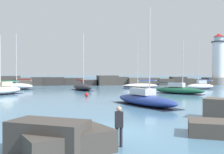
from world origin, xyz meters
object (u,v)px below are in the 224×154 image
object	(u,v)px
sailboat_moored_5	(19,86)
sailboat_moored_0	(3,90)
lighthouse	(218,63)
person_on_rocks	(119,124)
sailboat_moored_7	(140,86)
sailboat_moored_1	(145,99)
mooring_buoy_orange_near	(87,95)
sailboat_moored_6	(200,86)
sailboat_moored_3	(82,87)
sailboat_moored_4	(179,90)

from	to	relation	value
sailboat_moored_5	sailboat_moored_0	bearing A→B (deg)	-83.63
lighthouse	person_on_rocks	xyz separation A→B (m)	(-30.53, -52.44, -4.75)
lighthouse	sailboat_moored_7	xyz separation A→B (m)	(-22.80, -13.15, -5.22)
sailboat_moored_1	mooring_buoy_orange_near	xyz separation A→B (m)	(-6.07, 9.39, -0.36)
sailboat_moored_6	sailboat_moored_7	world-z (taller)	sailboat_moored_6
sailboat_moored_3	sailboat_moored_7	xyz separation A→B (m)	(11.38, 5.03, -0.06)
lighthouse	sailboat_moored_6	world-z (taller)	lighthouse
sailboat_moored_6	sailboat_moored_0	bearing A→B (deg)	-163.96
sailboat_moored_3	mooring_buoy_orange_near	xyz separation A→B (m)	(1.26, -11.61, -0.34)
sailboat_moored_6	lighthouse	bearing A→B (deg)	54.55
mooring_buoy_orange_near	sailboat_moored_7	bearing A→B (deg)	58.71
sailboat_moored_0	sailboat_moored_3	size ratio (longest dim) A/B	0.85
sailboat_moored_5	sailboat_moored_6	bearing A→B (deg)	-2.24
lighthouse	sailboat_moored_6	size ratio (longest dim) A/B	1.38
person_on_rocks	sailboat_moored_0	bearing A→B (deg)	119.06
sailboat_moored_4	sailboat_moored_5	size ratio (longest dim) A/B	0.75
sailboat_moored_0	person_on_rocks	distance (m)	30.14
sailboat_moored_1	mooring_buoy_orange_near	size ratio (longest dim) A/B	13.19
sailboat_moored_7	person_on_rocks	world-z (taller)	sailboat_moored_7
sailboat_moored_4	sailboat_moored_5	distance (m)	29.37
sailboat_moored_0	sailboat_moored_4	xyz separation A→B (m)	(25.87, -0.36, -0.10)
sailboat_moored_6	mooring_buoy_orange_near	distance (m)	25.03
sailboat_moored_1	sailboat_moored_3	size ratio (longest dim) A/B	0.93
sailboat_moored_1	sailboat_moored_6	bearing A→B (deg)	56.35
sailboat_moored_4	sailboat_moored_1	bearing A→B (deg)	-120.68
sailboat_moored_0	sailboat_moored_5	distance (m)	11.04
sailboat_moored_0	sailboat_moored_7	world-z (taller)	sailboat_moored_7
lighthouse	sailboat_moored_5	xyz separation A→B (m)	(-46.39, -15.12, -5.12)
sailboat_moored_4	mooring_buoy_orange_near	size ratio (longest dim) A/B	11.18
sailboat_moored_1	person_on_rocks	world-z (taller)	sailboat_moored_1
sailboat_moored_0	sailboat_moored_7	xyz separation A→B (m)	(22.36, 12.94, -0.17)
sailboat_moored_4	person_on_rocks	size ratio (longest dim) A/B	4.49
sailboat_moored_0	mooring_buoy_orange_near	xyz separation A→B (m)	(12.24, -3.71, -0.45)
sailboat_moored_7	mooring_buoy_orange_near	world-z (taller)	sailboat_moored_7
sailboat_moored_4	sailboat_moored_6	world-z (taller)	sailboat_moored_6
sailboat_moored_4	sailboat_moored_7	distance (m)	13.76
sailboat_moored_3	sailboat_moored_6	size ratio (longest dim) A/B	1.05
sailboat_moored_5	sailboat_moored_7	xyz separation A→B (m)	(23.59, 1.97, -0.10)
person_on_rocks	sailboat_moored_6	bearing A→B (deg)	62.41
lighthouse	sailboat_moored_4	world-z (taller)	lighthouse
sailboat_moored_0	sailboat_moored_6	bearing A→B (deg)	16.04
sailboat_moored_3	sailboat_moored_5	size ratio (longest dim) A/B	0.95
sailboat_moored_7	person_on_rocks	xyz separation A→B (m)	(-7.73, -39.29, 0.47)
lighthouse	person_on_rocks	size ratio (longest dim) A/B	7.52
lighthouse	sailboat_moored_0	bearing A→B (deg)	-149.99
sailboat_moored_4	mooring_buoy_orange_near	distance (m)	14.04
sailboat_moored_4	sailboat_moored_5	bearing A→B (deg)	157.30
sailboat_moored_5	sailboat_moored_7	distance (m)	23.67
person_on_rocks	sailboat_moored_3	bearing A→B (deg)	96.09
sailboat_moored_0	sailboat_moored_4	distance (m)	25.87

